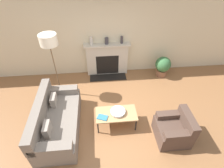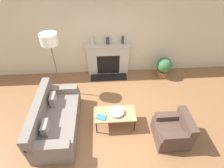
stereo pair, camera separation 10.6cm
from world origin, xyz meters
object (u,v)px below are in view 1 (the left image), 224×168
coffee_table (116,114)px  potted_plant (163,66)px  floor_lamp (49,45)px  mantel_vase_center_left (107,41)px  fireplace (107,60)px  book (102,117)px  mantel_vase_center_right (122,40)px  armchair_near (174,129)px  couch (56,120)px  bowl (118,112)px  mantel_vase_left (91,41)px

coffee_table → potted_plant: bearing=47.2°
floor_lamp → mantel_vase_center_left: size_ratio=9.11×
fireplace → floor_lamp: bearing=-149.7°
book → mantel_vase_center_right: (0.77, 2.41, 0.83)m
armchair_near → mantel_vase_center_left: bearing=-154.0°
couch → coffee_table: (1.48, -0.00, 0.07)m
floor_lamp → mantel_vase_center_left: bearing=30.8°
bowl → mantel_vase_center_right: bearing=80.5°
armchair_near → mantel_vase_left: 3.52m
fireplace → mantel_vase_left: size_ratio=5.74×
mantel_vase_center_right → potted_plant: bearing=-13.2°
fireplace → mantel_vase_center_left: bearing=107.9°
mantel_vase_center_right → potted_plant: mantel_vase_center_right is taller
coffee_table → mantel_vase_center_right: size_ratio=4.25×
book → floor_lamp: size_ratio=0.15×
fireplace → mantel_vase_left: 0.87m
fireplace → mantel_vase_center_right: mantel_vase_center_right is taller
couch → armchair_near: (2.79, -0.51, -0.02)m
book → mantel_vase_left: (-0.20, 2.41, 0.84)m
couch → potted_plant: (3.31, 1.98, 0.09)m
floor_lamp → potted_plant: (3.42, 0.58, -1.24)m
fireplace → mantel_vase_left: bearing=178.3°
bowl → potted_plant: (1.79, 1.96, -0.06)m
bowl → couch: bearing=-179.4°
mantel_vase_center_left → mantel_vase_center_right: size_ratio=0.89×
couch → bowl: size_ratio=5.36×
couch → mantel_vase_left: mantel_vase_left is taller
bowl → mantel_vase_left: 2.50m
couch → mantel_vase_center_left: bearing=-31.6°
floor_lamp → fireplace: bearing=30.3°
armchair_near → potted_plant: size_ratio=1.04×
fireplace → bowl: size_ratio=4.11×
book → floor_lamp: 2.29m
book → bowl: bearing=39.6°
mantel_vase_center_right → bowl: bearing=-99.5°
bowl → floor_lamp: bearing=139.9°
mantel_vase_center_left → armchair_near: bearing=-64.0°
bowl → book: size_ratio=1.29×
fireplace → armchair_near: fireplace is taller
coffee_table → bowl: (0.04, 0.02, 0.07)m
armchair_near → book: size_ratio=2.62×
armchair_near → mantel_vase_center_left: (-1.37, 2.82, 0.95)m
couch → book: size_ratio=6.89×
book → potted_plant: (2.18, 2.08, -0.03)m
potted_plant → bowl: bearing=-132.4°
book → potted_plant: 3.01m
mantel_vase_center_left → potted_plant: 2.10m
fireplace → couch: bearing=-121.9°
armchair_near → coffee_table: armchair_near is taller
armchair_near → bowl: (-1.27, 0.53, 0.17)m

